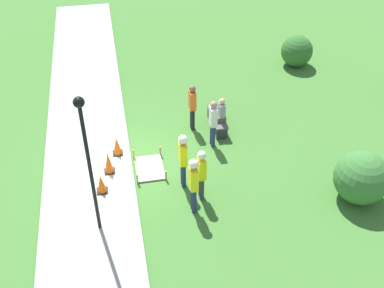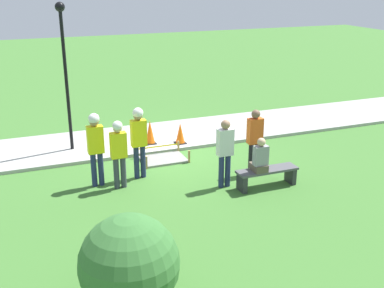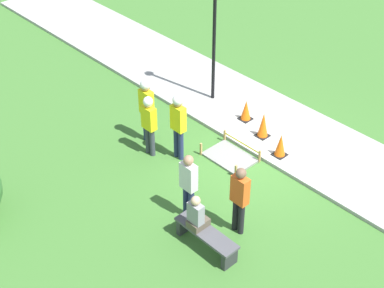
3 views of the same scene
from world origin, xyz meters
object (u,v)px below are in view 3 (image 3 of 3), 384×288
object	(u,v)px
traffic_cone_near_patch	(280,145)
worker_trainee	(146,104)
worker_supervisor	(149,121)
worker_assistant	(178,121)
park_bench	(206,237)
traffic_cone_far_patch	(263,125)
lamppost_near	(215,12)
bystander_in_orange_shirt	(240,196)
bystander_in_gray_shirt	(189,183)
traffic_cone_sidewalk_edge	(246,110)
person_seated_on_bench	(197,215)

from	to	relation	value
traffic_cone_near_patch	worker_trainee	size ratio (longest dim) A/B	0.34
worker_supervisor	worker_assistant	bearing A→B (deg)	-145.71
park_bench	worker_assistant	bearing A→B (deg)	-31.71
worker_supervisor	worker_assistant	size ratio (longest dim) A/B	0.92
traffic_cone_far_patch	lamppost_near	distance (m)	3.42
worker_supervisor	worker_trainee	bearing A→B (deg)	-33.79
bystander_in_orange_shirt	bystander_in_gray_shirt	size ratio (longest dim) A/B	1.01
traffic_cone_sidewalk_edge	worker_trainee	world-z (taller)	worker_trainee
traffic_cone_sidewalk_edge	worker_supervisor	bearing A→B (deg)	76.41
traffic_cone_far_patch	bystander_in_orange_shirt	xyz separation A→B (m)	(-2.00, 3.12, 0.56)
bystander_in_gray_shirt	worker_trainee	bearing A→B (deg)	-22.70
person_seated_on_bench	bystander_in_orange_shirt	xyz separation A→B (m)	(-0.36, -0.96, 0.19)
worker_trainee	bystander_in_gray_shirt	xyz separation A→B (m)	(-3.00, 1.26, -0.16)
person_seated_on_bench	lamppost_near	size ratio (longest dim) A/B	0.21
traffic_cone_far_patch	lamppost_near	xyz separation A→B (m)	(2.37, -0.41, 2.43)
person_seated_on_bench	worker_trainee	world-z (taller)	worker_trainee
park_bench	worker_trainee	xyz separation A→B (m)	(4.01, -1.66, 0.84)
traffic_cone_sidewalk_edge	lamppost_near	bearing A→B (deg)	-5.20
person_seated_on_bench	bystander_in_gray_shirt	xyz separation A→B (m)	(0.75, -0.46, 0.18)
traffic_cone_near_patch	person_seated_on_bench	bearing A→B (deg)	101.28
worker_assistant	worker_trainee	xyz separation A→B (m)	(1.15, 0.10, -0.00)
traffic_cone_far_patch	worker_trainee	bearing A→B (deg)	48.13
person_seated_on_bench	worker_trainee	bearing A→B (deg)	-24.55
worker_supervisor	bystander_in_orange_shirt	xyz separation A→B (m)	(-3.61, 0.42, -0.03)
traffic_cone_near_patch	traffic_cone_far_patch	distance (m)	0.95
worker_trainee	lamppost_near	distance (m)	3.27
park_bench	worker_assistant	size ratio (longest dim) A/B	0.83
worker_supervisor	traffic_cone_sidewalk_edge	bearing A→B (deg)	-103.59
traffic_cone_sidewalk_edge	worker_trainee	bearing A→B (deg)	65.09
person_seated_on_bench	worker_supervisor	xyz separation A→B (m)	(3.25, -1.38, 0.22)
bystander_in_gray_shirt	lamppost_near	distance (m)	5.51
worker_trainee	lamppost_near	size ratio (longest dim) A/B	0.45
traffic_cone_far_patch	person_seated_on_bench	bearing A→B (deg)	111.92
worker_trainee	lamppost_near	bearing A→B (deg)	-84.65
worker_supervisor	worker_trainee	size ratio (longest dim) A/B	0.92
worker_trainee	park_bench	bearing A→B (deg)	157.46
traffic_cone_far_patch	traffic_cone_sidewalk_edge	bearing A→B (deg)	-17.09
bystander_in_orange_shirt	worker_assistant	bearing A→B (deg)	-16.19
traffic_cone_sidewalk_edge	worker_trainee	size ratio (longest dim) A/B	0.32
traffic_cone_near_patch	worker_assistant	size ratio (longest dim) A/B	0.34
traffic_cone_far_patch	person_seated_on_bench	size ratio (longest dim) A/B	0.84
worker_assistant	bystander_in_orange_shirt	xyz separation A→B (m)	(-2.96, 0.86, -0.15)
worker_assistant	traffic_cone_near_patch	bearing A→B (deg)	-133.83
traffic_cone_near_patch	worker_assistant	distance (m)	2.78
park_bench	bystander_in_orange_shirt	world-z (taller)	bystander_in_orange_shirt
traffic_cone_near_patch	bystander_in_orange_shirt	size ratio (longest dim) A/B	0.36
traffic_cone_far_patch	bystander_in_orange_shirt	bearing A→B (deg)	122.69
worker_supervisor	traffic_cone_near_patch	bearing A→B (deg)	-136.50
park_bench	worker_assistant	world-z (taller)	worker_assistant
worker_assistant	bystander_in_gray_shirt	size ratio (longest dim) A/B	1.08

